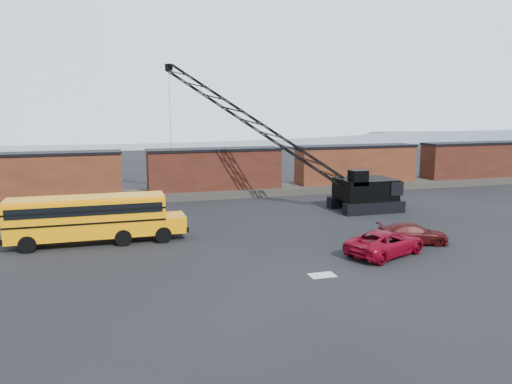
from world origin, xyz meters
TOP-DOWN VIEW (x-y plane):
  - ground at (0.00, 0.00)m, footprint 160.00×160.00m
  - gravel_berm at (0.00, 22.00)m, footprint 120.00×5.00m
  - boxcar_west_near at (-16.00, 22.00)m, footprint 13.70×3.10m
  - boxcar_mid at (0.00, 22.00)m, footprint 13.70×3.10m
  - boxcar_east_near at (16.00, 22.00)m, footprint 13.70×3.10m
  - boxcar_east_far at (32.00, 22.00)m, footprint 13.70×3.10m
  - snow_patch at (0.50, -4.00)m, footprint 1.40×0.90m
  - school_bus at (-11.51, 6.23)m, footprint 11.65×2.65m
  - red_pickup at (5.79, -1.58)m, footprint 6.16×4.56m
  - maroon_suv at (8.93, 0.24)m, footprint 4.99×3.18m
  - crawler_crane at (2.53, 15.93)m, footprint 19.02×12.40m

SIDE VIEW (x-z plane):
  - ground at x=0.00m, z-range 0.00..0.00m
  - snow_patch at x=0.50m, z-range 0.00..0.02m
  - gravel_berm at x=0.00m, z-range 0.00..0.70m
  - maroon_suv at x=8.93m, z-range 0.00..1.35m
  - red_pickup at x=5.79m, z-range 0.00..1.56m
  - school_bus at x=-11.51m, z-range 0.20..3.39m
  - boxcar_west_near at x=-16.00m, z-range 0.68..4.85m
  - boxcar_mid at x=0.00m, z-range 0.68..4.85m
  - boxcar_east_near at x=16.00m, z-range 0.68..4.85m
  - boxcar_east_far at x=32.00m, z-range 0.68..4.85m
  - crawler_crane at x=2.53m, z-range 0.88..14.11m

